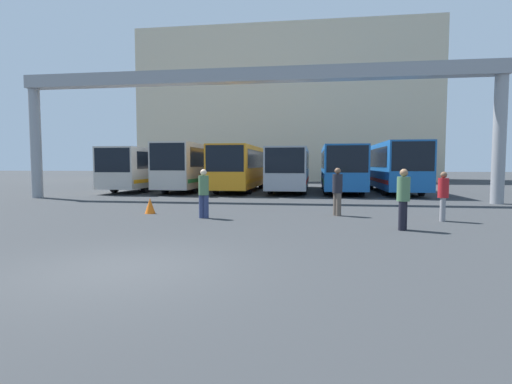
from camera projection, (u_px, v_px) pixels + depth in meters
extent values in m
plane|color=#2D3033|center=(122.00, 269.00, 7.33)|extent=(200.00, 200.00, 0.00)
cube|color=beige|center=(287.00, 110.00, 49.77)|extent=(34.15, 12.00, 17.46)
cylinder|color=gray|center=(36.00, 144.00, 22.86)|extent=(0.60, 0.60, 6.21)
cylinder|color=gray|center=(499.00, 140.00, 19.31)|extent=(0.60, 0.60, 6.21)
cube|color=gray|center=(248.00, 76.00, 20.84)|extent=(25.29, 0.80, 0.70)
cube|color=beige|center=(147.00, 167.00, 29.84)|extent=(2.53, 10.55, 2.69)
cube|color=black|center=(112.00, 160.00, 24.62)|extent=(2.33, 0.06, 1.51)
cube|color=black|center=(147.00, 161.00, 29.81)|extent=(2.56, 8.97, 1.13)
cube|color=orange|center=(148.00, 179.00, 29.90)|extent=(2.56, 10.02, 0.24)
cylinder|color=black|center=(114.00, 186.00, 27.17)|extent=(0.28, 0.92, 0.92)
cylinder|color=black|center=(145.00, 186.00, 26.85)|extent=(0.28, 0.92, 0.92)
cylinder|color=black|center=(150.00, 182.00, 33.00)|extent=(0.28, 0.92, 0.92)
cylinder|color=black|center=(175.00, 182.00, 32.68)|extent=(0.28, 0.92, 0.92)
cube|color=beige|center=(193.00, 166.00, 29.34)|extent=(2.41, 10.60, 2.97)
cube|color=black|center=(167.00, 157.00, 24.09)|extent=(2.21, 0.06, 1.66)
cube|color=black|center=(193.00, 158.00, 29.30)|extent=(2.44, 9.01, 1.25)
cube|color=#268C4C|center=(193.00, 178.00, 29.41)|extent=(2.44, 10.07, 0.24)
cylinder|color=black|center=(165.00, 186.00, 26.66)|extent=(0.28, 0.97, 0.97)
cylinder|color=black|center=(195.00, 186.00, 26.36)|extent=(0.28, 0.97, 0.97)
cylinder|color=black|center=(192.00, 182.00, 32.52)|extent=(0.28, 0.97, 0.97)
cylinder|color=black|center=(217.00, 182.00, 32.22)|extent=(0.28, 0.97, 0.97)
cube|color=orange|center=(241.00, 167.00, 28.73)|extent=(2.51, 10.38, 2.82)
cube|color=black|center=(225.00, 158.00, 23.59)|extent=(2.31, 0.06, 1.58)
cube|color=black|center=(241.00, 159.00, 28.69)|extent=(2.54, 8.82, 1.18)
cube|color=orange|center=(241.00, 179.00, 28.79)|extent=(2.54, 9.86, 0.24)
cylinder|color=black|center=(216.00, 186.00, 26.10)|extent=(0.28, 1.03, 1.03)
cylinder|color=black|center=(249.00, 186.00, 25.79)|extent=(0.28, 1.03, 1.03)
cylinder|color=black|center=(234.00, 182.00, 31.84)|extent=(0.28, 1.03, 1.03)
cylinder|color=black|center=(261.00, 182.00, 31.53)|extent=(0.28, 1.03, 1.03)
cube|color=#999EA5|center=(290.00, 168.00, 28.73)|extent=(2.49, 11.41, 2.64)
cube|color=black|center=(285.00, 160.00, 23.09)|extent=(2.29, 0.06, 1.48)
cube|color=black|center=(290.00, 161.00, 28.70)|extent=(2.52, 9.70, 1.11)
cube|color=red|center=(290.00, 180.00, 28.79)|extent=(2.52, 10.84, 0.24)
cylinder|color=black|center=(271.00, 187.00, 25.82)|extent=(0.28, 0.90, 0.90)
cylinder|color=black|center=(304.00, 187.00, 25.51)|extent=(0.28, 0.90, 0.90)
cylinder|color=black|center=(279.00, 183.00, 32.13)|extent=(0.28, 0.90, 0.90)
cylinder|color=black|center=(306.00, 183.00, 31.82)|extent=(0.28, 0.90, 0.90)
cube|color=#1959A5|center=(341.00, 167.00, 27.83)|extent=(2.54, 10.62, 2.75)
cube|color=black|center=(347.00, 159.00, 22.57)|extent=(2.33, 0.06, 1.54)
cube|color=black|center=(341.00, 160.00, 27.79)|extent=(2.57, 9.03, 1.15)
cube|color=#268C4C|center=(341.00, 180.00, 27.89)|extent=(2.57, 10.09, 0.24)
cylinder|color=black|center=(326.00, 188.00, 25.14)|extent=(0.28, 0.90, 0.90)
cylinder|color=black|center=(362.00, 188.00, 24.82)|extent=(0.28, 0.90, 0.90)
cylinder|color=black|center=(324.00, 183.00, 31.01)|extent=(0.28, 0.90, 0.90)
cylinder|color=black|center=(353.00, 183.00, 30.69)|extent=(0.28, 0.90, 0.90)
cube|color=#1959A5|center=(394.00, 166.00, 27.34)|extent=(2.49, 10.67, 2.95)
cube|color=black|center=(413.00, 156.00, 22.05)|extent=(2.29, 0.06, 1.65)
cube|color=black|center=(394.00, 158.00, 27.30)|extent=(2.52, 9.07, 1.24)
cube|color=red|center=(393.00, 180.00, 27.40)|extent=(2.52, 10.14, 0.24)
cylinder|color=black|center=(385.00, 188.00, 24.63)|extent=(0.28, 0.98, 0.98)
cylinder|color=black|center=(421.00, 188.00, 24.32)|extent=(0.28, 0.98, 0.98)
cylinder|color=black|center=(371.00, 183.00, 30.53)|extent=(0.28, 0.98, 0.98)
cylinder|color=black|center=(400.00, 183.00, 30.22)|extent=(0.28, 0.98, 0.98)
cylinder|color=gray|center=(443.00, 210.00, 13.46)|extent=(0.18, 0.18, 0.80)
cylinder|color=gray|center=(443.00, 209.00, 13.60)|extent=(0.18, 0.18, 0.80)
cylinder|color=#A5191E|center=(443.00, 188.00, 13.48)|extent=(0.35, 0.35, 0.67)
sphere|color=brown|center=(444.00, 175.00, 13.45)|extent=(0.22, 0.22, 0.22)
cylinder|color=navy|center=(206.00, 207.00, 14.29)|extent=(0.19, 0.19, 0.83)
cylinder|color=navy|center=(202.00, 206.00, 14.32)|extent=(0.19, 0.19, 0.83)
cylinder|color=#4C724C|center=(204.00, 185.00, 14.25)|extent=(0.36, 0.36, 0.69)
sphere|color=beige|center=(203.00, 172.00, 14.22)|extent=(0.23, 0.23, 0.23)
cylinder|color=black|center=(404.00, 215.00, 11.77)|extent=(0.20, 0.20, 0.85)
cylinder|color=black|center=(402.00, 216.00, 11.64)|extent=(0.20, 0.20, 0.85)
cylinder|color=#4C724C|center=(403.00, 189.00, 11.65)|extent=(0.37, 0.37, 0.71)
sphere|color=#8C6647|center=(404.00, 173.00, 11.62)|extent=(0.23, 0.23, 0.23)
cylinder|color=brown|center=(339.00, 205.00, 14.90)|extent=(0.20, 0.20, 0.85)
cylinder|color=brown|center=(336.00, 204.00, 15.05)|extent=(0.20, 0.20, 0.85)
cylinder|color=black|center=(337.00, 184.00, 14.92)|extent=(0.37, 0.37, 0.71)
sphere|color=brown|center=(338.00, 171.00, 14.88)|extent=(0.23, 0.23, 0.23)
cone|color=orange|center=(150.00, 206.00, 15.64)|extent=(0.41, 0.41, 0.61)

